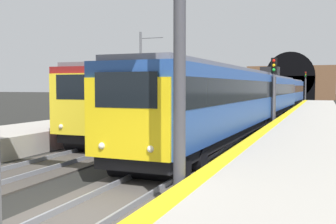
{
  "coord_description": "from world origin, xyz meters",
  "views": [
    {
      "loc": [
        -7.58,
        -5.0,
        3.01
      ],
      "look_at": [
        8.69,
        1.3,
        1.9
      ],
      "focal_mm": 43.45,
      "sensor_mm": 36.0,
      "label": 1
    }
  ],
  "objects_px": {
    "train_adjacent_platform": "(208,94)",
    "railway_signal_mid": "(274,87)",
    "railway_signal_far": "(305,84)",
    "catenary_mast_near": "(141,74)",
    "train_main_approaching": "(269,94)"
  },
  "relations": [
    {
      "from": "train_adjacent_platform",
      "to": "railway_signal_mid",
      "type": "relative_size",
      "value": 8.43
    },
    {
      "from": "railway_signal_far",
      "to": "railway_signal_mid",
      "type": "bearing_deg",
      "value": 0.0
    },
    {
      "from": "railway_signal_far",
      "to": "catenary_mast_near",
      "type": "xyz_separation_m",
      "value": [
        -39.5,
        12.98,
        0.81
      ]
    },
    {
      "from": "catenary_mast_near",
      "to": "train_adjacent_platform",
      "type": "bearing_deg",
      "value": -89.01
    },
    {
      "from": "train_adjacent_platform",
      "to": "railway_signal_mid",
      "type": "xyz_separation_m",
      "value": [
        -7.16,
        -6.47,
        0.64
      ]
    },
    {
      "from": "railway_signal_mid",
      "to": "catenary_mast_near",
      "type": "relative_size",
      "value": 0.61
    },
    {
      "from": "train_main_approaching",
      "to": "train_adjacent_platform",
      "type": "bearing_deg",
      "value": -41.36
    },
    {
      "from": "train_main_approaching",
      "to": "railway_signal_far",
      "type": "relative_size",
      "value": 10.77
    },
    {
      "from": "railway_signal_mid",
      "to": "train_main_approaching",
      "type": "bearing_deg",
      "value": -171.62
    },
    {
      "from": "train_main_approaching",
      "to": "railway_signal_mid",
      "type": "distance_m",
      "value": 12.34
    },
    {
      "from": "train_adjacent_platform",
      "to": "railway_signal_mid",
      "type": "height_order",
      "value": "train_adjacent_platform"
    },
    {
      "from": "train_main_approaching",
      "to": "train_adjacent_platform",
      "type": "distance_m",
      "value": 6.86
    },
    {
      "from": "train_main_approaching",
      "to": "catenary_mast_near",
      "type": "height_order",
      "value": "catenary_mast_near"
    },
    {
      "from": "railway_signal_mid",
      "to": "railway_signal_far",
      "type": "distance_m",
      "value": 46.55
    },
    {
      "from": "train_main_approaching",
      "to": "railway_signal_mid",
      "type": "relative_size",
      "value": 12.24
    }
  ]
}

